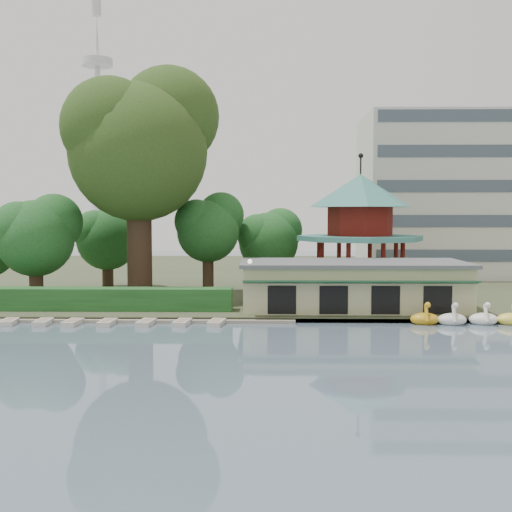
{
  "coord_description": "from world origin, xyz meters",
  "views": [
    {
      "loc": [
        2.85,
        -31.22,
        8.29
      ],
      "look_at": [
        2.0,
        18.0,
        5.0
      ],
      "focal_mm": 45.0,
      "sensor_mm": 36.0,
      "label": 1
    }
  ],
  "objects_px": {
    "boathouse": "(353,284)",
    "pavilion": "(360,221)",
    "dock": "(73,320)",
    "big_tree": "(141,140)"
  },
  "relations": [
    {
      "from": "boathouse",
      "to": "pavilion",
      "type": "bearing_deg",
      "value": 78.72
    },
    {
      "from": "dock",
      "to": "boathouse",
      "type": "xyz_separation_m",
      "value": [
        22.0,
        4.77,
        2.25
      ]
    },
    {
      "from": "dock",
      "to": "pavilion",
      "type": "relative_size",
      "value": 2.52
    },
    {
      "from": "dock",
      "to": "boathouse",
      "type": "bearing_deg",
      "value": 12.24
    },
    {
      "from": "dock",
      "to": "boathouse",
      "type": "relative_size",
      "value": 1.83
    },
    {
      "from": "pavilion",
      "to": "big_tree",
      "type": "bearing_deg",
      "value": -169.68
    },
    {
      "from": "big_tree",
      "to": "dock",
      "type": "bearing_deg",
      "value": -106.08
    },
    {
      "from": "dock",
      "to": "big_tree",
      "type": "bearing_deg",
      "value": 73.92
    },
    {
      "from": "boathouse",
      "to": "pavilion",
      "type": "height_order",
      "value": "pavilion"
    },
    {
      "from": "big_tree",
      "to": "pavilion",
      "type": "bearing_deg",
      "value": 10.32
    }
  ]
}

